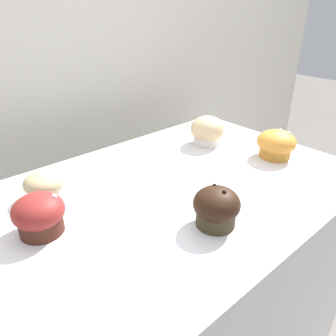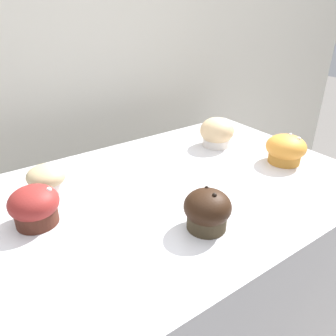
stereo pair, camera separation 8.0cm
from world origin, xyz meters
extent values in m
cube|color=beige|center=(0.00, 0.60, 0.90)|extent=(3.20, 0.10, 1.80)
cube|color=silver|center=(0.00, 0.00, 0.47)|extent=(1.00, 0.64, 0.94)
cylinder|color=silver|center=(-0.24, 0.16, 0.96)|extent=(0.08, 0.08, 0.04)
ellipsoid|color=tan|center=(-0.24, 0.16, 0.98)|extent=(0.09, 0.09, 0.05)
cylinder|color=white|center=(0.29, 0.13, 0.96)|extent=(0.08, 0.08, 0.05)
ellipsoid|color=#DFBA87|center=(0.29, 0.13, 0.99)|extent=(0.11, 0.11, 0.08)
cylinder|color=#3B301F|center=(-0.02, -0.17, 0.96)|extent=(0.08, 0.08, 0.05)
ellipsoid|color=black|center=(-0.02, -0.17, 0.99)|extent=(0.10, 0.10, 0.07)
sphere|color=black|center=(-0.01, -0.15, 1.02)|extent=(0.01, 0.01, 0.01)
sphere|color=black|center=(-0.02, -0.18, 1.02)|extent=(0.01, 0.01, 0.01)
cylinder|color=#482218|center=(-0.29, 0.04, 0.96)|extent=(0.09, 0.09, 0.05)
ellipsoid|color=maroon|center=(-0.29, 0.04, 0.99)|extent=(0.10, 0.10, 0.07)
sphere|color=white|center=(-0.26, 0.03, 1.01)|extent=(0.01, 0.01, 0.01)
cylinder|color=orange|center=(0.36, -0.07, 0.96)|extent=(0.09, 0.09, 0.05)
ellipsoid|color=orange|center=(0.36, -0.07, 0.99)|extent=(0.11, 0.11, 0.07)
sphere|color=white|center=(0.37, -0.07, 1.02)|extent=(0.01, 0.01, 0.01)
sphere|color=white|center=(0.38, -0.09, 1.01)|extent=(0.01, 0.01, 0.01)
camera|label=1|loc=(-0.45, -0.51, 1.35)|focal=35.00mm
camera|label=2|loc=(-0.39, -0.56, 1.35)|focal=35.00mm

